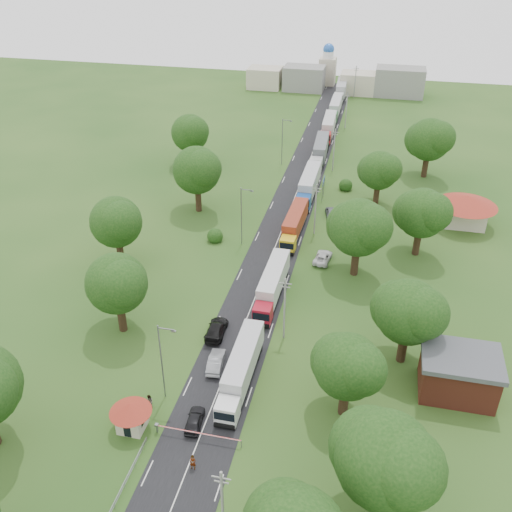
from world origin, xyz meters
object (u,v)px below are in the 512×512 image
(info_sign, at_px, (324,184))
(car_lane_mid, at_px, (216,362))
(guard_booth, at_px, (131,413))
(car_lane_front, at_px, (195,420))
(truck_0, at_px, (241,368))
(pedestrian_near, at_px, (193,463))
(boom_barrier, at_px, (186,431))

(info_sign, distance_m, car_lane_mid, 49.53)
(guard_booth, distance_m, car_lane_front, 6.62)
(truck_0, bearing_deg, info_sign, 86.64)
(info_sign, bearing_deg, pedestrian_near, -94.17)
(info_sign, bearing_deg, truck_0, -93.36)
(info_sign, bearing_deg, guard_booth, -101.68)
(guard_booth, bearing_deg, boom_barrier, 0.01)
(guard_booth, bearing_deg, info_sign, 78.32)
(car_lane_mid, bearing_deg, info_sign, -103.68)
(car_lane_mid, relative_size, pedestrian_near, 2.69)
(boom_barrier, distance_m, car_lane_front, 1.88)
(boom_barrier, height_order, info_sign, info_sign)
(guard_booth, distance_m, truck_0, 13.11)
(info_sign, relative_size, pedestrian_near, 2.33)
(car_lane_front, bearing_deg, pedestrian_near, 100.71)
(boom_barrier, bearing_deg, info_sign, 83.76)
(guard_booth, height_order, info_sign, info_sign)
(boom_barrier, xyz_separation_m, truck_0, (3.57, 9.12, 1.19))
(boom_barrier, height_order, guard_booth, guard_booth)
(car_lane_front, distance_m, pedestrian_near, 5.57)
(info_sign, relative_size, truck_0, 0.29)
(boom_barrier, xyz_separation_m, info_sign, (6.56, 60.00, 2.11))
(info_sign, height_order, car_lane_front, info_sign)
(boom_barrier, bearing_deg, pedestrian_near, -61.15)
(guard_booth, height_order, truck_0, truck_0)
(boom_barrier, distance_m, truck_0, 9.87)
(info_sign, distance_m, truck_0, 50.98)
(info_sign, bearing_deg, car_lane_mid, -97.60)
(info_sign, distance_m, pedestrian_near, 63.70)
(truck_0, bearing_deg, car_lane_front, -113.88)
(truck_0, bearing_deg, car_lane_mid, 152.72)
(boom_barrier, relative_size, car_lane_mid, 1.95)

